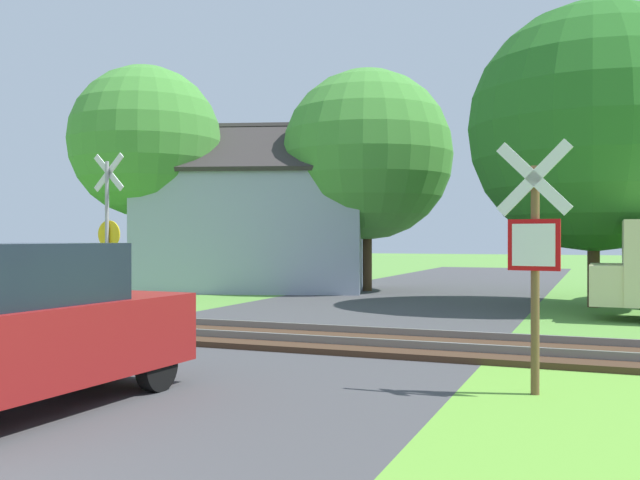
{
  "coord_description": "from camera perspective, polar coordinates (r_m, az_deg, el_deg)",
  "views": [
    {
      "loc": [
        5.49,
        -3.22,
        1.83
      ],
      "look_at": [
        0.5,
        9.45,
        1.8
      ],
      "focal_mm": 40.0,
      "sensor_mm": 36.0,
      "label": 1
    }
  ],
  "objects": [
    {
      "name": "rail_track",
      "position": [
        13.02,
        -3.69,
        -7.7
      ],
      "size": [
        60.0,
        2.6,
        0.22
      ],
      "color": "#422D1E",
      "rests_on": "ground"
    },
    {
      "name": "stop_sign_near",
      "position": [
        8.67,
        16.79,
        -0.91
      ],
      "size": [
        0.87,
        0.19,
        2.97
      ],
      "rotation": [
        0.0,
        0.0,
        3.0
      ],
      "color": "brown",
      "rests_on": "ground"
    },
    {
      "name": "crossing_sign_far",
      "position": [
        17.08,
        -16.62,
        1.07
      ],
      "size": [
        0.88,
        0.15,
        3.79
      ],
      "rotation": [
        0.0,
        0.0,
        -0.08
      ],
      "color": "#9E9EA5",
      "rests_on": "ground"
    },
    {
      "name": "house",
      "position": [
        26.28,
        -4.95,
        0.99
      ],
      "size": [
        9.61,
        8.78,
        6.07
      ],
      "rotation": [
        0.0,
        0.0,
        0.29
      ],
      "color": "#99A3B7",
      "rests_on": "ground"
    },
    {
      "name": "tree_center",
      "position": [
        25.02,
        3.81,
        6.82
      ],
      "size": [
        5.92,
        5.92,
        7.71
      ],
      "color": "#513823",
      "rests_on": "ground"
    },
    {
      "name": "tree_right",
      "position": [
        20.54,
        21.05,
        8.37
      ],
      "size": [
        6.6,
        6.6,
        8.08
      ],
      "color": "#513823",
      "rests_on": "ground"
    },
    {
      "name": "tree_left",
      "position": [
        25.87,
        -13.8,
        7.62
      ],
      "size": [
        5.27,
        5.27,
        7.86
      ],
      "color": "#513823",
      "rests_on": "ground"
    },
    {
      "name": "parked_car",
      "position": [
        8.22,
        -22.88,
        -6.43
      ],
      "size": [
        1.85,
        4.08,
        1.78
      ],
      "rotation": [
        0.0,
        0.0,
        -0.05
      ],
      "color": "maroon",
      "rests_on": "ground"
    }
  ]
}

